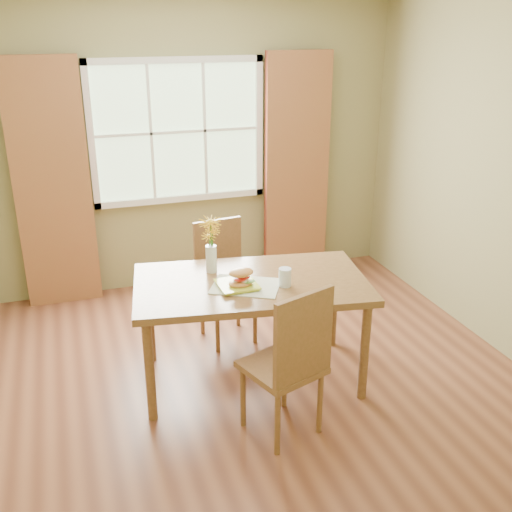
{
  "coord_description": "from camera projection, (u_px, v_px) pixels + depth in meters",
  "views": [
    {
      "loc": [
        -1.05,
        -3.6,
        2.48
      ],
      "look_at": [
        0.12,
        -0.05,
        0.99
      ],
      "focal_mm": 42.0,
      "sensor_mm": 36.0,
      "label": 1
    }
  ],
  "objects": [
    {
      "name": "plate",
      "position": [
        237.0,
        286.0,
        4.04
      ],
      "size": [
        0.27,
        0.27,
        0.01
      ],
      "primitive_type": "cube",
      "rotation": [
        0.0,
        0.0,
        0.03
      ],
      "color": "#BDCE33",
      "rests_on": "placemat"
    },
    {
      "name": "chair_near",
      "position": [
        292.0,
        359.0,
        3.61
      ],
      "size": [
        0.55,
        0.55,
        1.03
      ],
      "rotation": [
        0.0,
        0.0,
        0.34
      ],
      "color": "brown",
      "rests_on": "room"
    },
    {
      "name": "water_glass",
      "position": [
        285.0,
        278.0,
        4.04
      ],
      "size": [
        0.08,
        0.08,
        0.13
      ],
      "color": "silver",
      "rests_on": "dining_table"
    },
    {
      "name": "dining_table",
      "position": [
        251.0,
        292.0,
        4.17
      ],
      "size": [
        1.72,
        1.13,
        0.78
      ],
      "rotation": [
        0.0,
        0.0,
        -0.15
      ],
      "color": "brown",
      "rests_on": "room"
    },
    {
      "name": "placemat",
      "position": [
        246.0,
        286.0,
        4.06
      ],
      "size": [
        0.55,
        0.5,
        0.01
      ],
      "primitive_type": "cube",
      "rotation": [
        0.0,
        0.0,
        -0.5
      ],
      "color": "beige",
      "rests_on": "dining_table"
    },
    {
      "name": "window",
      "position": [
        178.0,
        132.0,
        5.5
      ],
      "size": [
        1.62,
        0.06,
        1.32
      ],
      "color": "#BBE3AB",
      "rests_on": "room"
    },
    {
      "name": "curtain_left",
      "position": [
        52.0,
        187.0,
        5.23
      ],
      "size": [
        0.65,
        0.08,
        2.2
      ],
      "primitive_type": "cube",
      "color": "maroon",
      "rests_on": "room"
    },
    {
      "name": "curtain_right",
      "position": [
        297.0,
        168.0,
        5.9
      ],
      "size": [
        0.65,
        0.08,
        2.2
      ],
      "primitive_type": "cube",
      "color": "maroon",
      "rests_on": "room"
    },
    {
      "name": "room",
      "position": [
        236.0,
        203.0,
        3.9
      ],
      "size": [
        4.24,
        3.84,
        2.74
      ],
      "color": "brown",
      "rests_on": "ground"
    },
    {
      "name": "chair_far",
      "position": [
        223.0,
        275.0,
        4.85
      ],
      "size": [
        0.46,
        0.46,
        0.98
      ],
      "rotation": [
        0.0,
        0.0,
        0.14
      ],
      "color": "brown",
      "rests_on": "room"
    },
    {
      "name": "croissant_sandwich",
      "position": [
        241.0,
        278.0,
        3.99
      ],
      "size": [
        0.18,
        0.13,
        0.13
      ],
      "rotation": [
        0.0,
        0.0,
        0.04
      ],
      "color": "#DC994B",
      "rests_on": "plate"
    },
    {
      "name": "flower_vase",
      "position": [
        211.0,
        238.0,
        4.2
      ],
      "size": [
        0.16,
        0.16,
        0.41
      ],
      "color": "silver",
      "rests_on": "dining_table"
    }
  ]
}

